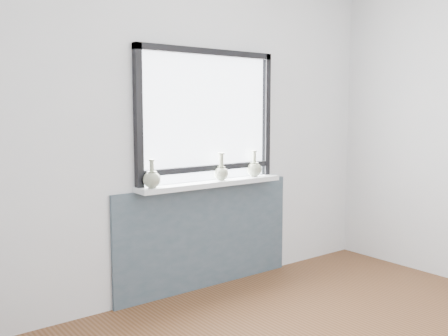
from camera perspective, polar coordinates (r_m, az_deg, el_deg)
back_wall at (r=4.06m, az=-2.23°, el=4.26°), size 3.60×0.02×2.60m
apron_panel at (r=4.17m, az=-1.94°, el=-7.79°), size 1.70×0.03×0.86m
windowsill at (r=4.02m, az=-1.39°, el=-1.77°), size 1.32×0.18×0.04m
window at (r=4.03m, az=-1.94°, el=6.25°), size 1.30×0.06×1.05m
vase_a at (r=3.69m, az=-8.24°, el=-1.20°), size 0.13×0.13×0.21m
vase_b at (r=4.05m, az=-0.32°, el=-0.43°), size 0.12×0.12×0.22m
vase_c at (r=4.29m, az=3.47°, el=-0.05°), size 0.13×0.13×0.22m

